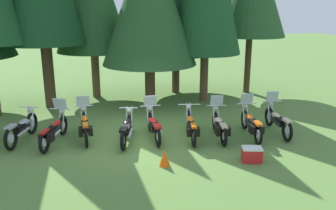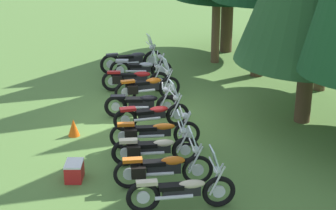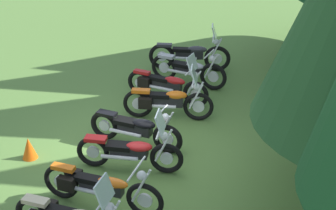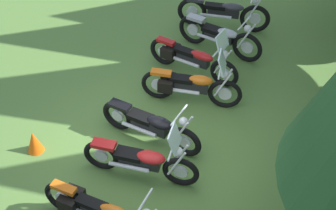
# 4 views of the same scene
# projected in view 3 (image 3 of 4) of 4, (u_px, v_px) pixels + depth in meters

# --- Properties ---
(ground_plane) EXTENTS (80.00, 80.00, 0.00)m
(ground_plane) POSITION_uv_depth(u_px,v_px,m) (138.00, 156.00, 10.58)
(ground_plane) COLOR #547A38
(motorcycle_0) EXTENTS (0.77, 2.41, 1.40)m
(motorcycle_0) POSITION_uv_depth(u_px,v_px,m) (190.00, 54.00, 14.56)
(motorcycle_0) COLOR black
(motorcycle_0) RESTS_ON ground_plane
(motorcycle_1) EXTENTS (0.99, 2.13, 1.04)m
(motorcycle_1) POSITION_uv_depth(u_px,v_px,m) (188.00, 70.00, 13.62)
(motorcycle_1) COLOR black
(motorcycle_1) RESTS_ON ground_plane
(motorcycle_2) EXTENTS (1.04, 2.18, 1.36)m
(motorcycle_2) POSITION_uv_depth(u_px,v_px,m) (166.00, 84.00, 12.77)
(motorcycle_2) COLOR black
(motorcycle_2) RESTS_ON ground_plane
(motorcycle_3) EXTENTS (0.65, 2.19, 1.37)m
(motorcycle_3) POSITION_uv_depth(u_px,v_px,m) (167.00, 101.00, 11.86)
(motorcycle_3) COLOR black
(motorcycle_3) RESTS_ON ground_plane
(motorcycle_4) EXTENTS (0.90, 2.14, 0.99)m
(motorcycle_4) POSITION_uv_depth(u_px,v_px,m) (136.00, 129.00, 10.77)
(motorcycle_4) COLOR black
(motorcycle_4) RESTS_ON ground_plane
(motorcycle_5) EXTENTS (0.71, 2.20, 1.35)m
(motorcycle_5) POSITION_uv_depth(u_px,v_px,m) (131.00, 151.00, 9.94)
(motorcycle_5) COLOR black
(motorcycle_5) RESTS_ON ground_plane
(motorcycle_6) EXTENTS (0.95, 2.31, 1.00)m
(motorcycle_6) POSITION_uv_depth(u_px,v_px,m) (99.00, 186.00, 8.90)
(motorcycle_6) COLOR black
(motorcycle_6) RESTS_ON ground_plane
(traffic_cone) EXTENTS (0.32, 0.32, 0.48)m
(traffic_cone) POSITION_uv_depth(u_px,v_px,m) (29.00, 148.00, 10.42)
(traffic_cone) COLOR #EA590F
(traffic_cone) RESTS_ON ground_plane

